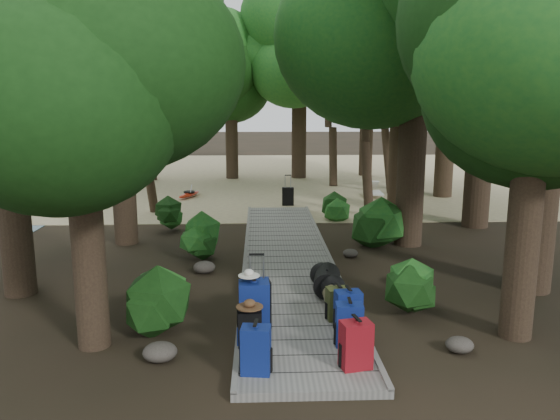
{
  "coord_description": "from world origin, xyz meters",
  "views": [
    {
      "loc": [
        -0.63,
        -11.05,
        3.56
      ],
      "look_at": [
        -0.13,
        2.05,
        1.0
      ],
      "focal_mm": 35.0,
      "sensor_mm": 36.0,
      "label": 1
    }
  ],
  "objects_px": {
    "backpack_left_b": "(250,327)",
    "backpack_left_c": "(254,303)",
    "duffel_right_black": "(327,281)",
    "kayak": "(189,193)",
    "backpack_left_a": "(256,347)",
    "sun_lounger": "(374,190)",
    "duffel_right_khaki": "(334,297)",
    "backpack_right_d": "(339,302)",
    "suitcase_on_boardwalk": "(257,301)",
    "backpack_right_b": "(349,322)",
    "backpack_left_d": "(258,292)",
    "lone_suitcase_on_sand": "(288,196)",
    "backpack_right_c": "(348,308)",
    "backpack_right_a": "(356,342)"
  },
  "relations": [
    {
      "from": "lone_suitcase_on_sand",
      "to": "sun_lounger",
      "type": "xyz_separation_m",
      "value": [
        3.43,
        1.61,
        -0.04
      ]
    },
    {
      "from": "backpack_left_c",
      "to": "backpack_right_a",
      "type": "bearing_deg",
      "value": -46.07
    },
    {
      "from": "suitcase_on_boardwalk",
      "to": "sun_lounger",
      "type": "height_order",
      "value": "suitcase_on_boardwalk"
    },
    {
      "from": "backpack_right_d",
      "to": "suitcase_on_boardwalk",
      "type": "distance_m",
      "value": 1.32
    },
    {
      "from": "backpack_right_b",
      "to": "sun_lounger",
      "type": "distance_m",
      "value": 13.62
    },
    {
      "from": "backpack_right_d",
      "to": "kayak",
      "type": "distance_m",
      "value": 13.07
    },
    {
      "from": "backpack_left_b",
      "to": "duffel_right_black",
      "type": "xyz_separation_m",
      "value": [
        1.38,
        2.23,
        -0.07
      ]
    },
    {
      "from": "duffel_right_khaki",
      "to": "backpack_left_b",
      "type": "bearing_deg",
      "value": -132.82
    },
    {
      "from": "backpack_right_c",
      "to": "sun_lounger",
      "type": "bearing_deg",
      "value": 69.41
    },
    {
      "from": "lone_suitcase_on_sand",
      "to": "backpack_left_a",
      "type": "bearing_deg",
      "value": -95.01
    },
    {
      "from": "backpack_right_d",
      "to": "suitcase_on_boardwalk",
      "type": "relative_size",
      "value": 0.88
    },
    {
      "from": "backpack_left_a",
      "to": "kayak",
      "type": "relative_size",
      "value": 0.22
    },
    {
      "from": "backpack_left_a",
      "to": "sun_lounger",
      "type": "bearing_deg",
      "value": 78.92
    },
    {
      "from": "suitcase_on_boardwalk",
      "to": "backpack_left_d",
      "type": "bearing_deg",
      "value": 77.57
    },
    {
      "from": "backpack_right_a",
      "to": "duffel_right_khaki",
      "type": "xyz_separation_m",
      "value": [
        0.02,
        2.18,
        -0.17
      ]
    },
    {
      "from": "duffel_right_black",
      "to": "backpack_right_b",
      "type": "bearing_deg",
      "value": -80.54
    },
    {
      "from": "backpack_right_c",
      "to": "backpack_right_d",
      "type": "relative_size",
      "value": 1.16
    },
    {
      "from": "lone_suitcase_on_sand",
      "to": "kayak",
      "type": "bearing_deg",
      "value": 154.11
    },
    {
      "from": "backpack_left_a",
      "to": "kayak",
      "type": "height_order",
      "value": "backpack_left_a"
    },
    {
      "from": "duffel_right_khaki",
      "to": "kayak",
      "type": "bearing_deg",
      "value": 108.55
    },
    {
      "from": "kayak",
      "to": "backpack_left_c",
      "type": "bearing_deg",
      "value": -59.19
    },
    {
      "from": "backpack_left_a",
      "to": "backpack_left_b",
      "type": "relative_size",
      "value": 1.15
    },
    {
      "from": "backpack_right_a",
      "to": "backpack_right_c",
      "type": "bearing_deg",
      "value": 73.01
    },
    {
      "from": "backpack_left_b",
      "to": "backpack_left_c",
      "type": "relative_size",
      "value": 0.71
    },
    {
      "from": "backpack_right_b",
      "to": "backpack_left_c",
      "type": "bearing_deg",
      "value": 159.4
    },
    {
      "from": "backpack_right_b",
      "to": "duffel_right_khaki",
      "type": "bearing_deg",
      "value": 92.6
    },
    {
      "from": "backpack_left_c",
      "to": "sun_lounger",
      "type": "height_order",
      "value": "backpack_left_c"
    },
    {
      "from": "backpack_right_c",
      "to": "duffel_right_black",
      "type": "xyz_separation_m",
      "value": [
        -0.12,
        1.63,
        -0.1
      ]
    },
    {
      "from": "backpack_left_c",
      "to": "backpack_right_c",
      "type": "distance_m",
      "value": 1.45
    },
    {
      "from": "backpack_left_d",
      "to": "duffel_right_khaki",
      "type": "relative_size",
      "value": 1.06
    },
    {
      "from": "backpack_left_b",
      "to": "backpack_right_b",
      "type": "bearing_deg",
      "value": 1.64
    },
    {
      "from": "backpack_right_d",
      "to": "kayak",
      "type": "height_order",
      "value": "backpack_right_d"
    },
    {
      "from": "backpack_left_a",
      "to": "suitcase_on_boardwalk",
      "type": "height_order",
      "value": "backpack_left_a"
    },
    {
      "from": "backpack_right_a",
      "to": "lone_suitcase_on_sand",
      "type": "relative_size",
      "value": 1.11
    },
    {
      "from": "backpack_left_d",
      "to": "lone_suitcase_on_sand",
      "type": "bearing_deg",
      "value": 79.51
    },
    {
      "from": "backpack_left_b",
      "to": "duffel_right_black",
      "type": "relative_size",
      "value": 0.81
    },
    {
      "from": "backpack_right_c",
      "to": "kayak",
      "type": "distance_m",
      "value": 13.48
    },
    {
      "from": "duffel_right_khaki",
      "to": "backpack_left_c",
      "type": "bearing_deg",
      "value": -146.06
    },
    {
      "from": "lone_suitcase_on_sand",
      "to": "kayak",
      "type": "height_order",
      "value": "lone_suitcase_on_sand"
    },
    {
      "from": "backpack_left_c",
      "to": "kayak",
      "type": "height_order",
      "value": "backpack_left_c"
    },
    {
      "from": "backpack_left_c",
      "to": "duffel_right_black",
      "type": "bearing_deg",
      "value": 47.83
    },
    {
      "from": "backpack_left_b",
      "to": "duffel_right_khaki",
      "type": "relative_size",
      "value": 1.13
    },
    {
      "from": "backpack_left_a",
      "to": "kayak",
      "type": "xyz_separation_m",
      "value": [
        -2.63,
        14.21,
        -0.29
      ]
    },
    {
      "from": "backpack_left_d",
      "to": "sun_lounger",
      "type": "distance_m",
      "value": 12.57
    },
    {
      "from": "backpack_right_d",
      "to": "backpack_right_c",
      "type": "bearing_deg",
      "value": -86.33
    },
    {
      "from": "duffel_right_khaki",
      "to": "suitcase_on_boardwalk",
      "type": "distance_m",
      "value": 1.44
    },
    {
      "from": "duffel_right_black",
      "to": "kayak",
      "type": "relative_size",
      "value": 0.24
    },
    {
      "from": "backpack_left_b",
      "to": "sun_lounger",
      "type": "xyz_separation_m",
      "value": [
        4.58,
        13.27,
        -0.13
      ]
    },
    {
      "from": "suitcase_on_boardwalk",
      "to": "backpack_left_a",
      "type": "bearing_deg",
      "value": -100.58
    },
    {
      "from": "backpack_left_b",
      "to": "duffel_right_khaki",
      "type": "distance_m",
      "value": 2.09
    }
  ]
}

